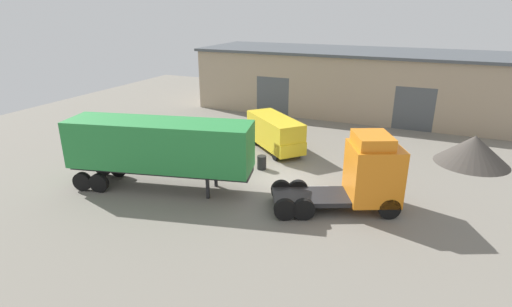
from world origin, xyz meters
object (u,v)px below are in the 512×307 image
gravel_pile (473,150)px  oil_drum (262,162)px  tractor_unit_orange (363,174)px  container_trailer_green (159,146)px  delivery_van_yellow (276,133)px

gravel_pile → oil_drum: size_ratio=5.28×
tractor_unit_orange → gravel_pile: size_ratio=1.44×
tractor_unit_orange → gravel_pile: 10.89m
container_trailer_green → delivery_van_yellow: container_trailer_green is taller
container_trailer_green → delivery_van_yellow: 9.35m
container_trailer_green → gravel_pile: (16.41, 11.34, -1.56)m
gravel_pile → oil_drum: (-12.31, -6.44, -0.52)m
container_trailer_green → gravel_pile: size_ratio=2.26×
gravel_pile → tractor_unit_orange: bearing=-121.4°
tractor_unit_orange → oil_drum: (-6.66, 2.82, -1.43)m
tractor_unit_orange → container_trailer_green: 10.98m
tractor_unit_orange → gravel_pile: bearing=33.6°
gravel_pile → delivery_van_yellow: bearing=-167.5°
tractor_unit_orange → delivery_van_yellow: size_ratio=1.24×
delivery_van_yellow → oil_drum: delivery_van_yellow is taller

